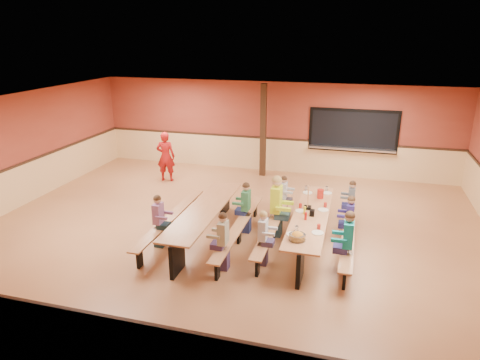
# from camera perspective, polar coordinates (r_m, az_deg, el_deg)

# --- Properties ---
(ground) EXTENTS (12.00, 12.00, 0.00)m
(ground) POSITION_cam_1_polar(r_m,az_deg,el_deg) (10.28, -1.34, -6.87)
(ground) COLOR #9A5F3A
(ground) RESTS_ON ground
(room_envelope) EXTENTS (12.04, 10.04, 3.02)m
(room_envelope) POSITION_cam_1_polar(r_m,az_deg,el_deg) (10.00, -1.37, -3.31)
(room_envelope) COLOR brown
(room_envelope) RESTS_ON ground
(kitchen_pass_through) EXTENTS (2.78, 0.28, 1.38)m
(kitchen_pass_through) POSITION_cam_1_polar(r_m,az_deg,el_deg) (14.13, 14.84, 6.13)
(kitchen_pass_through) COLOR black
(kitchen_pass_through) RESTS_ON ground
(structural_post) EXTENTS (0.18, 0.18, 3.00)m
(structural_post) POSITION_cam_1_polar(r_m,az_deg,el_deg) (13.88, 3.11, 6.57)
(structural_post) COLOR black
(structural_post) RESTS_ON ground
(cafeteria_table_main) EXTENTS (1.91, 3.70, 0.74)m
(cafeteria_table_main) POSITION_cam_1_polar(r_m,az_deg,el_deg) (9.58, 9.37, -5.69)
(cafeteria_table_main) COLOR #B47347
(cafeteria_table_main) RESTS_ON ground
(cafeteria_table_second) EXTENTS (1.91, 3.70, 0.74)m
(cafeteria_table_second) POSITION_cam_1_polar(r_m,az_deg,el_deg) (9.77, -4.80, -4.98)
(cafeteria_table_second) COLOR #B47347
(cafeteria_table_second) RESTS_ON ground
(seated_child_white_left) EXTENTS (0.34, 0.28, 1.16)m
(seated_child_white_left) POSITION_cam_1_polar(r_m,az_deg,el_deg) (8.68, 3.07, -7.79)
(seated_child_white_left) COLOR silver
(seated_child_white_left) RESTS_ON ground
(seated_adult_yellow) EXTENTS (0.48, 0.39, 1.44)m
(seated_adult_yellow) POSITION_cam_1_polar(r_m,az_deg,el_deg) (9.85, 4.84, -3.56)
(seated_adult_yellow) COLOR #D2E723
(seated_adult_yellow) RESTS_ON ground
(seated_child_grey_left) EXTENTS (0.32, 0.26, 1.12)m
(seated_child_grey_left) POSITION_cam_1_polar(r_m,az_deg,el_deg) (10.82, 5.83, -2.37)
(seated_child_grey_left) COLOR #BDBDBD
(seated_child_grey_left) RESTS_ON ground
(seated_child_teal_right) EXTENTS (0.41, 0.33, 1.29)m
(seated_child_teal_right) POSITION_cam_1_polar(r_m,az_deg,el_deg) (8.60, 14.15, -8.16)
(seated_child_teal_right) COLOR teal
(seated_child_teal_right) RESTS_ON ground
(seated_child_navy_right) EXTENTS (0.35, 0.29, 1.17)m
(seated_child_navy_right) POSITION_cam_1_polar(r_m,az_deg,el_deg) (9.67, 14.38, -5.42)
(seated_child_navy_right) COLOR navy
(seated_child_navy_right) RESTS_ON ground
(seated_child_char_right) EXTENTS (0.33, 0.27, 1.14)m
(seated_child_char_right) POSITION_cam_1_polar(r_m,az_deg,el_deg) (10.72, 14.58, -3.08)
(seated_child_char_right) COLOR #50565B
(seated_child_char_right) RESTS_ON ground
(seated_child_purple_sec) EXTENTS (0.36, 0.29, 1.19)m
(seated_child_purple_sec) POSITION_cam_1_polar(r_m,az_deg,el_deg) (9.53, -10.79, -5.45)
(seated_child_purple_sec) COLOR #945E90
(seated_child_purple_sec) RESTS_ON ground
(seated_child_green_sec) EXTENTS (0.37, 0.31, 1.22)m
(seated_child_green_sec) POSITION_cam_1_polar(r_m,az_deg,el_deg) (10.03, 0.80, -3.75)
(seated_child_green_sec) COLOR #35784C
(seated_child_green_sec) RESTS_ON ground
(seated_child_tan_sec) EXTENTS (0.37, 0.30, 1.20)m
(seated_child_tan_sec) POSITION_cam_1_polar(r_m,az_deg,el_deg) (8.50, -2.27, -8.22)
(seated_child_tan_sec) COLOR tan
(seated_child_tan_sec) RESTS_ON ground
(standing_woman) EXTENTS (0.64, 0.48, 1.59)m
(standing_woman) POSITION_cam_1_polar(r_m,az_deg,el_deg) (13.71, -9.87, 3.11)
(standing_woman) COLOR #A11212
(standing_woman) RESTS_ON ground
(punch_pitcher) EXTENTS (0.16, 0.16, 0.22)m
(punch_pitcher) POSITION_cam_1_polar(r_m,az_deg,el_deg) (10.39, 10.67, -1.83)
(punch_pitcher) COLOR #B12117
(punch_pitcher) RESTS_ON cafeteria_table_main
(chip_bowl) EXTENTS (0.32, 0.32, 0.15)m
(chip_bowl) POSITION_cam_1_polar(r_m,az_deg,el_deg) (8.29, 7.65, -7.46)
(chip_bowl) COLOR orange
(chip_bowl) RESTS_ON cafeteria_table_main
(napkin_dispenser) EXTENTS (0.10, 0.14, 0.13)m
(napkin_dispenser) POSITION_cam_1_polar(r_m,az_deg,el_deg) (9.40, 9.59, -4.34)
(napkin_dispenser) COLOR black
(napkin_dispenser) RESTS_ON cafeteria_table_main
(condiment_mustard) EXTENTS (0.06, 0.06, 0.17)m
(condiment_mustard) POSITION_cam_1_polar(r_m,az_deg,el_deg) (9.45, 8.61, -4.02)
(condiment_mustard) COLOR yellow
(condiment_mustard) RESTS_ON cafeteria_table_main
(condiment_ketchup) EXTENTS (0.06, 0.06, 0.17)m
(condiment_ketchup) POSITION_cam_1_polar(r_m,az_deg,el_deg) (9.17, 8.74, -4.77)
(condiment_ketchup) COLOR #B2140F
(condiment_ketchup) RESTS_ON cafeteria_table_main
(table_paddle) EXTENTS (0.16, 0.16, 0.56)m
(table_paddle) POSITION_cam_1_polar(r_m,az_deg,el_deg) (9.71, 9.02, -3.07)
(table_paddle) COLOR black
(table_paddle) RESTS_ON cafeteria_table_main
(place_settings) EXTENTS (0.65, 3.30, 0.11)m
(place_settings) POSITION_cam_1_polar(r_m,az_deg,el_deg) (9.47, 9.46, -4.21)
(place_settings) COLOR beige
(place_settings) RESTS_ON cafeteria_table_main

